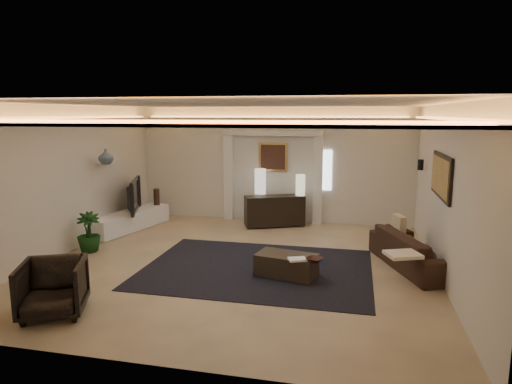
% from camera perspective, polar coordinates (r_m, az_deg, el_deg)
% --- Properties ---
extents(floor, '(7.00, 7.00, 0.00)m').
position_cam_1_polar(floor, '(8.41, -2.25, -9.07)').
color(floor, tan).
rests_on(floor, ground).
extents(ceiling, '(7.00, 7.00, 0.00)m').
position_cam_1_polar(ceiling, '(7.95, -2.40, 11.11)').
color(ceiling, white).
rests_on(ceiling, ground).
extents(wall_back, '(7.00, 0.00, 7.00)m').
position_cam_1_polar(wall_back, '(11.44, 2.20, 3.48)').
color(wall_back, beige).
rests_on(wall_back, ground).
extents(wall_front, '(7.00, 0.00, 7.00)m').
position_cam_1_polar(wall_front, '(4.83, -13.12, -5.79)').
color(wall_front, beige).
rests_on(wall_front, ground).
extents(wall_left, '(0.00, 7.00, 7.00)m').
position_cam_1_polar(wall_left, '(9.56, -23.04, 1.41)').
color(wall_left, beige).
rests_on(wall_left, ground).
extents(wall_right, '(0.00, 7.00, 7.00)m').
position_cam_1_polar(wall_right, '(7.92, 22.96, -0.21)').
color(wall_right, beige).
rests_on(wall_right, ground).
extents(cove_soffit, '(7.00, 7.00, 0.04)m').
position_cam_1_polar(cove_soffit, '(7.95, -2.38, 9.09)').
color(cove_soffit, silver).
rests_on(cove_soffit, ceiling).
extents(daylight_slit, '(0.25, 0.03, 1.00)m').
position_cam_1_polar(daylight_slit, '(11.27, 8.95, 2.75)').
color(daylight_slit, white).
rests_on(daylight_slit, wall_back).
extents(area_rug, '(4.00, 3.00, 0.01)m').
position_cam_1_polar(area_rug, '(8.13, 0.15, -9.68)').
color(area_rug, black).
rests_on(area_rug, ground).
extents(pilaster_left, '(0.22, 0.20, 2.20)m').
position_cam_1_polar(pilaster_left, '(11.65, -3.47, 1.85)').
color(pilaster_left, silver).
rests_on(pilaster_left, ground).
extents(pilaster_right, '(0.22, 0.20, 2.20)m').
position_cam_1_polar(pilaster_right, '(11.24, 7.88, 1.47)').
color(pilaster_right, silver).
rests_on(pilaster_right, ground).
extents(alcove_header, '(2.52, 0.20, 0.12)m').
position_cam_1_polar(alcove_header, '(11.28, 2.14, 7.46)').
color(alcove_header, silver).
rests_on(alcove_header, wall_back).
extents(painting_frame, '(0.74, 0.04, 0.74)m').
position_cam_1_polar(painting_frame, '(11.39, 2.18, 4.46)').
color(painting_frame, tan).
rests_on(painting_frame, wall_back).
extents(painting_canvas, '(0.62, 0.02, 0.62)m').
position_cam_1_polar(painting_canvas, '(11.36, 2.16, 4.45)').
color(painting_canvas, '#4C2D1E').
rests_on(painting_canvas, wall_back).
extents(art_panel_frame, '(0.04, 1.64, 0.74)m').
position_cam_1_polar(art_panel_frame, '(8.17, 22.50, 1.89)').
color(art_panel_frame, black).
rests_on(art_panel_frame, wall_right).
extents(art_panel_gold, '(0.02, 1.50, 0.62)m').
position_cam_1_polar(art_panel_gold, '(8.17, 22.33, 1.89)').
color(art_panel_gold, tan).
rests_on(art_panel_gold, wall_right).
extents(wall_sconce, '(0.12, 0.12, 0.22)m').
position_cam_1_polar(wall_sconce, '(10.02, 20.18, 3.28)').
color(wall_sconce, black).
rests_on(wall_sconce, wall_right).
extents(wall_niche, '(0.10, 0.55, 0.04)m').
position_cam_1_polar(wall_niche, '(10.67, -18.49, 3.58)').
color(wall_niche, silver).
rests_on(wall_niche, wall_left).
extents(console, '(1.50, 0.99, 0.72)m').
position_cam_1_polar(console, '(10.98, 2.36, -2.36)').
color(console, black).
rests_on(console, ground).
extents(lamp_left, '(0.30, 0.30, 0.63)m').
position_cam_1_polar(lamp_left, '(11.15, 0.54, 1.45)').
color(lamp_left, silver).
rests_on(lamp_left, console).
extents(lamp_right, '(0.28, 0.28, 0.51)m').
position_cam_1_polar(lamp_right, '(10.98, 5.68, 1.27)').
color(lamp_right, beige).
rests_on(lamp_right, console).
extents(media_ledge, '(1.08, 2.34, 0.43)m').
position_cam_1_polar(media_ledge, '(11.12, -15.69, -3.49)').
color(media_ledge, white).
rests_on(media_ledge, ground).
extents(tv, '(1.33, 0.63, 0.78)m').
position_cam_1_polar(tv, '(11.02, -15.77, -0.35)').
color(tv, black).
rests_on(tv, media_ledge).
extents(figurine, '(0.19, 0.19, 0.42)m').
position_cam_1_polar(figurine, '(11.68, -12.52, -0.64)').
color(figurine, '#452F1D').
rests_on(figurine, media_ledge).
extents(ginger_jar, '(0.33, 0.33, 0.33)m').
position_cam_1_polar(ginger_jar, '(10.09, -18.55, 4.29)').
color(ginger_jar, '#3C4851').
rests_on(ginger_jar, wall_niche).
extents(plant, '(0.62, 0.62, 0.80)m').
position_cam_1_polar(plant, '(9.59, -20.51, -4.81)').
color(plant, black).
rests_on(plant, ground).
extents(sofa, '(2.30, 1.56, 0.63)m').
position_cam_1_polar(sofa, '(8.60, 19.55, -7.02)').
color(sofa, '#503516').
rests_on(sofa, ground).
extents(throw_blanket, '(0.63, 0.58, 0.06)m').
position_cam_1_polar(throw_blanket, '(7.49, 18.16, -7.55)').
color(throw_blanket, white).
rests_on(throw_blanket, sofa).
extents(throw_pillow, '(0.24, 0.43, 0.42)m').
position_cam_1_polar(throw_pillow, '(9.33, 17.71, -4.09)').
color(throw_pillow, '#CBB98E').
rests_on(throw_pillow, sofa).
extents(coffee_table, '(1.09, 0.74, 0.37)m').
position_cam_1_polar(coffee_table, '(7.73, 3.88, -9.22)').
color(coffee_table, black).
rests_on(coffee_table, ground).
extents(bowl, '(0.35, 0.35, 0.06)m').
position_cam_1_polar(bowl, '(7.34, 7.46, -8.37)').
color(bowl, black).
rests_on(bowl, coffee_table).
extents(magazine, '(0.34, 0.30, 0.03)m').
position_cam_1_polar(magazine, '(7.37, 5.28, -8.39)').
color(magazine, white).
rests_on(magazine, coffee_table).
extents(armchair, '(1.08, 1.10, 0.76)m').
position_cam_1_polar(armchair, '(6.86, -24.40, -11.07)').
color(armchair, black).
rests_on(armchair, ground).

